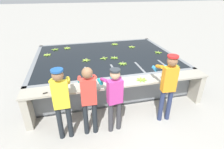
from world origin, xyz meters
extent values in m
plane|color=#A3A099|center=(0.00, 0.00, 0.00)|extent=(80.00, 80.00, 0.00)
cube|color=gray|center=(0.00, 2.20, 0.03)|extent=(4.74, 3.51, 0.06)
cube|color=gray|center=(0.00, 0.51, 0.45)|extent=(4.74, 0.12, 0.90)
cube|color=gray|center=(0.00, 3.90, 0.45)|extent=(4.74, 0.12, 0.90)
cube|color=gray|center=(-2.31, 2.20, 0.45)|extent=(0.12, 3.51, 0.90)
cube|color=gray|center=(2.31, 2.20, 0.45)|extent=(0.12, 3.51, 0.90)
cube|color=black|center=(0.00, 2.20, 0.48)|extent=(4.50, 3.27, 0.83)
cube|color=gray|center=(-1.58, 0.97, 0.45)|extent=(0.06, 0.80, 0.90)
cube|color=gray|center=(-0.79, 0.97, 0.45)|extent=(0.06, 0.80, 0.90)
cube|color=gray|center=(0.00, 0.97, 0.45)|extent=(0.06, 0.80, 0.90)
cube|color=gray|center=(0.79, 0.97, 0.45)|extent=(0.06, 0.80, 0.90)
cube|color=gray|center=(1.58, 0.97, 0.45)|extent=(0.06, 0.80, 0.90)
cube|color=#A8A393|center=(0.00, 0.23, 0.87)|extent=(4.74, 0.45, 0.05)
cube|color=#A8A393|center=(-2.27, 0.23, 0.42)|extent=(0.16, 0.41, 0.85)
cube|color=#A8A393|center=(2.27, 0.23, 0.42)|extent=(0.16, 0.41, 0.85)
cylinder|color=#1E2328|center=(-1.53, -0.37, 0.41)|extent=(0.11, 0.11, 0.82)
cylinder|color=#1E2328|center=(-1.33, -0.37, 0.41)|extent=(0.11, 0.11, 0.82)
cube|color=yellow|center=(-1.43, -0.37, 1.11)|extent=(0.32, 0.17, 0.58)
sphere|color=#896042|center=(-1.43, -0.37, 1.54)|extent=(0.22, 0.22, 0.22)
cylinder|color=#1E5199|center=(-1.43, -0.37, 1.64)|extent=(0.23, 0.23, 0.04)
cylinder|color=yellow|center=(-1.59, -0.11, 1.32)|extent=(0.08, 0.31, 0.18)
cylinder|color=gold|center=(-1.59, 0.14, 1.15)|extent=(0.08, 0.20, 0.08)
cylinder|color=yellow|center=(-1.27, -0.12, 1.32)|extent=(0.08, 0.31, 0.18)
cylinder|color=gold|center=(-1.27, 0.13, 1.15)|extent=(0.08, 0.20, 0.08)
cylinder|color=#1E2328|center=(-0.98, -0.36, 0.41)|extent=(0.11, 0.11, 0.81)
cylinder|color=#1E2328|center=(-0.78, -0.37, 0.41)|extent=(0.11, 0.11, 0.81)
cube|color=#DB3D33|center=(-0.88, -0.36, 1.10)|extent=(0.33, 0.18, 0.58)
sphere|color=#896042|center=(-0.88, -0.36, 1.53)|extent=(0.22, 0.22, 0.22)
cylinder|color=#DB3D33|center=(-1.03, -0.11, 1.30)|extent=(0.09, 0.31, 0.18)
cylinder|color=teal|center=(-1.02, 0.14, 1.14)|extent=(0.09, 0.20, 0.08)
cylinder|color=#DB3D33|center=(-0.71, -0.12, 1.30)|extent=(0.09, 0.31, 0.18)
cylinder|color=teal|center=(-0.70, 0.13, 1.14)|extent=(0.09, 0.20, 0.08)
cylinder|color=#38383D|center=(-0.43, -0.42, 0.38)|extent=(0.11, 0.11, 0.77)
cylinder|color=#38383D|center=(-0.23, -0.39, 0.38)|extent=(0.11, 0.11, 0.77)
cube|color=#BC388E|center=(-0.33, -0.40, 1.04)|extent=(0.34, 0.21, 0.54)
sphere|color=tan|center=(-0.33, -0.40, 1.45)|extent=(0.21, 0.21, 0.21)
cylinder|color=#282D33|center=(-0.33, -0.40, 1.54)|extent=(0.22, 0.22, 0.04)
cylinder|color=#BC388E|center=(-0.53, -0.18, 1.23)|extent=(0.12, 0.32, 0.18)
cylinder|color=teal|center=(-0.56, 0.07, 1.06)|extent=(0.11, 0.21, 0.08)
cylinder|color=#BC388E|center=(-0.21, -0.13, 1.23)|extent=(0.12, 0.32, 0.18)
cylinder|color=teal|center=(-0.24, 0.12, 1.06)|extent=(0.11, 0.21, 0.08)
cylinder|color=navy|center=(0.86, -0.34, 0.42)|extent=(0.11, 0.11, 0.85)
cylinder|color=navy|center=(1.06, -0.36, 0.42)|extent=(0.11, 0.11, 0.85)
cube|color=orange|center=(0.96, -0.35, 1.15)|extent=(0.33, 0.20, 0.60)
sphere|color=#896042|center=(0.96, -0.35, 1.59)|extent=(0.23, 0.23, 0.23)
cylinder|color=red|center=(0.96, -0.35, 1.70)|extent=(0.24, 0.24, 0.04)
cylinder|color=orange|center=(0.82, -0.09, 1.36)|extent=(0.11, 0.31, 0.18)
cylinder|color=teal|center=(0.84, 0.16, 1.20)|extent=(0.10, 0.21, 0.08)
cylinder|color=orange|center=(1.14, -0.11, 1.36)|extent=(0.11, 0.31, 0.18)
cylinder|color=teal|center=(1.16, 0.14, 1.20)|extent=(0.10, 0.21, 0.08)
ellipsoid|color=#75A333|center=(0.38, 1.36, 0.91)|extent=(0.10, 0.17, 0.04)
ellipsoid|color=#75A333|center=(0.34, 1.35, 0.91)|extent=(0.11, 0.17, 0.04)
ellipsoid|color=#75A333|center=(0.31, 1.32, 0.91)|extent=(0.17, 0.07, 0.04)
ellipsoid|color=#75A333|center=(0.32, 1.27, 0.91)|extent=(0.15, 0.14, 0.04)
ellipsoid|color=#75A333|center=(0.37, 1.25, 0.91)|extent=(0.04, 0.17, 0.04)
ellipsoid|color=#75A333|center=(0.41, 1.27, 0.91)|extent=(0.16, 0.13, 0.04)
ellipsoid|color=#75A333|center=(0.42, 1.32, 0.91)|extent=(0.17, 0.08, 0.04)
cylinder|color=tan|center=(0.36, 1.31, 0.95)|extent=(0.03, 0.03, 0.04)
ellipsoid|color=#7FAD33|center=(1.86, 1.99, 0.91)|extent=(0.17, 0.09, 0.04)
ellipsoid|color=#7FAD33|center=(1.91, 1.95, 0.91)|extent=(0.04, 0.17, 0.04)
ellipsoid|color=#7FAD33|center=(1.96, 1.99, 0.91)|extent=(0.17, 0.09, 0.04)
ellipsoid|color=#7FAD33|center=(1.94, 2.05, 0.91)|extent=(0.13, 0.16, 0.04)
ellipsoid|color=#7FAD33|center=(1.88, 2.05, 0.91)|extent=(0.13, 0.16, 0.04)
cylinder|color=tan|center=(1.91, 2.00, 0.95)|extent=(0.03, 0.03, 0.04)
ellipsoid|color=#75A333|center=(0.22, 1.81, 0.91)|extent=(0.08, 0.17, 0.04)
ellipsoid|color=#75A333|center=(0.27, 1.82, 0.91)|extent=(0.14, 0.15, 0.04)
ellipsoid|color=#75A333|center=(0.29, 1.87, 0.91)|extent=(0.17, 0.08, 0.04)
ellipsoid|color=#75A333|center=(0.25, 1.91, 0.91)|extent=(0.08, 0.17, 0.04)
ellipsoid|color=#75A333|center=(0.20, 1.90, 0.91)|extent=(0.14, 0.15, 0.04)
ellipsoid|color=#75A333|center=(0.18, 1.85, 0.91)|extent=(0.17, 0.08, 0.04)
cylinder|color=tan|center=(0.24, 1.86, 0.95)|extent=(0.03, 0.03, 0.04)
ellipsoid|color=#75A333|center=(-1.74, 3.19, 0.91)|extent=(0.10, 0.17, 0.04)
ellipsoid|color=#75A333|center=(-1.68, 3.20, 0.91)|extent=(0.15, 0.14, 0.04)
ellipsoid|color=#75A333|center=(-1.67, 3.27, 0.91)|extent=(0.17, 0.11, 0.04)
ellipsoid|color=#75A333|center=(-1.73, 3.30, 0.91)|extent=(0.07, 0.17, 0.04)
ellipsoid|color=#75A333|center=(-1.78, 3.25, 0.91)|extent=(0.17, 0.06, 0.04)
cylinder|color=tan|center=(-1.72, 3.24, 0.95)|extent=(0.03, 0.03, 0.04)
ellipsoid|color=#9EC642|center=(-1.26, 3.25, 0.91)|extent=(0.08, 0.17, 0.04)
ellipsoid|color=#9EC642|center=(-1.22, 3.29, 0.91)|extent=(0.17, 0.07, 0.04)
ellipsoid|color=#9EC642|center=(-1.24, 3.34, 0.91)|extent=(0.14, 0.15, 0.04)
ellipsoid|color=#9EC642|center=(-1.29, 3.36, 0.91)|extent=(0.08, 0.17, 0.04)
ellipsoid|color=#9EC642|center=(-1.33, 3.32, 0.91)|extent=(0.17, 0.07, 0.04)
ellipsoid|color=#9EC642|center=(-1.31, 3.26, 0.91)|extent=(0.14, 0.15, 0.04)
cylinder|color=tan|center=(-1.27, 3.30, 0.95)|extent=(0.03, 0.03, 0.04)
ellipsoid|color=#7FAD33|center=(-0.12, 1.95, 0.91)|extent=(0.06, 0.17, 0.04)
ellipsoid|color=#7FAD33|center=(-0.16, 1.88, 0.91)|extent=(0.17, 0.06, 0.04)
ellipsoid|color=#7FAD33|center=(-0.10, 1.84, 0.91)|extent=(0.06, 0.17, 0.04)
ellipsoid|color=#7FAD33|center=(-0.05, 1.90, 0.91)|extent=(0.17, 0.06, 0.04)
cylinder|color=tan|center=(-0.11, 1.89, 0.95)|extent=(0.03, 0.03, 0.04)
ellipsoid|color=#93BC3D|center=(1.16, 2.83, 0.91)|extent=(0.17, 0.11, 0.04)
ellipsoid|color=#93BC3D|center=(1.22, 2.80, 0.91)|extent=(0.06, 0.17, 0.04)
ellipsoid|color=#93BC3D|center=(1.26, 2.84, 0.91)|extent=(0.17, 0.06, 0.04)
ellipsoid|color=#93BC3D|center=(1.23, 2.90, 0.91)|extent=(0.11, 0.17, 0.04)
ellipsoid|color=#93BC3D|center=(1.17, 2.89, 0.91)|extent=(0.14, 0.15, 0.04)
cylinder|color=tan|center=(1.21, 2.85, 0.95)|extent=(0.03, 0.03, 0.04)
ellipsoid|color=#9EC642|center=(-1.91, 2.72, 0.91)|extent=(0.17, 0.12, 0.04)
ellipsoid|color=#9EC642|center=(-1.96, 2.75, 0.91)|extent=(0.04, 0.17, 0.04)
ellipsoid|color=#9EC642|center=(-2.01, 2.72, 0.91)|extent=(0.17, 0.12, 0.04)
ellipsoid|color=#9EC642|center=(-2.01, 2.66, 0.91)|extent=(0.17, 0.12, 0.04)
ellipsoid|color=#9EC642|center=(-1.96, 2.64, 0.91)|extent=(0.04, 0.17, 0.04)
ellipsoid|color=#9EC642|center=(-1.91, 2.66, 0.91)|extent=(0.17, 0.12, 0.04)
cylinder|color=tan|center=(-1.96, 2.69, 0.95)|extent=(0.03, 0.03, 0.04)
ellipsoid|color=#8CB738|center=(0.60, 3.34, 0.91)|extent=(0.15, 0.14, 0.04)
ellipsoid|color=#8CB738|center=(0.65, 3.32, 0.91)|extent=(0.05, 0.17, 0.04)
ellipsoid|color=#8CB738|center=(0.69, 3.35, 0.91)|extent=(0.16, 0.12, 0.04)
ellipsoid|color=#8CB738|center=(0.70, 3.39, 0.91)|extent=(0.17, 0.09, 0.04)
ellipsoid|color=#8CB738|center=(0.66, 3.43, 0.91)|extent=(0.09, 0.17, 0.04)
ellipsoid|color=#8CB738|center=(0.62, 3.42, 0.91)|extent=(0.12, 0.16, 0.04)
ellipsoid|color=#8CB738|center=(0.59, 3.38, 0.91)|extent=(0.17, 0.06, 0.04)
cylinder|color=tan|center=(0.64, 3.38, 0.95)|extent=(0.03, 0.03, 0.04)
ellipsoid|color=#75A333|center=(1.85, 0.71, 0.91)|extent=(0.05, 0.17, 0.04)
ellipsoid|color=#75A333|center=(1.89, 0.74, 0.91)|extent=(0.16, 0.12, 0.04)
ellipsoid|color=#75A333|center=(1.89, 0.79, 0.91)|extent=(0.17, 0.09, 0.04)
ellipsoid|color=#75A333|center=(1.86, 0.82, 0.91)|extent=(0.09, 0.17, 0.04)
ellipsoid|color=#75A333|center=(1.81, 0.82, 0.91)|extent=(0.12, 0.16, 0.04)
ellipsoid|color=#75A333|center=(1.79, 0.78, 0.91)|extent=(0.17, 0.06, 0.04)
ellipsoid|color=#75A333|center=(1.80, 0.73, 0.91)|extent=(0.15, 0.14, 0.04)
cylinder|color=tan|center=(1.84, 0.77, 0.95)|extent=(0.03, 0.03, 0.04)
ellipsoid|color=#93BC3D|center=(-0.74, 1.90, 0.91)|extent=(0.15, 0.14, 0.04)
ellipsoid|color=#93BC3D|center=(-0.75, 1.83, 0.91)|extent=(0.17, 0.11, 0.04)
ellipsoid|color=#93BC3D|center=(-0.69, 1.81, 0.91)|extent=(0.06, 0.17, 0.04)
ellipsoid|color=#93BC3D|center=(-0.65, 1.85, 0.91)|extent=(0.17, 0.06, 0.04)
ellipsoid|color=#93BC3D|center=(-0.68, 1.91, 0.91)|extent=(0.11, 0.17, 0.04)
cylinder|color=tan|center=(-0.70, 1.86, 0.95)|extent=(0.03, 0.03, 0.04)
ellipsoid|color=#7FAD33|center=(0.48, 0.22, 0.92)|extent=(0.14, 0.15, 0.04)
ellipsoid|color=#7FAD33|center=(0.46, 0.18, 0.92)|extent=(0.17, 0.04, 0.04)
ellipsoid|color=#7FAD33|center=(0.49, 0.14, 0.92)|extent=(0.13, 0.16, 0.04)
ellipsoid|color=#7FAD33|center=(0.53, 0.13, 0.92)|extent=(0.08, 0.17, 0.04)
ellipsoid|color=#7FAD33|center=(0.57, 0.16, 0.92)|extent=(0.17, 0.10, 0.04)
ellipsoid|color=#7FAD33|center=(0.57, 0.21, 0.92)|extent=(0.17, 0.11, 0.04)
ellipsoid|color=#7FAD33|center=(0.53, 0.23, 0.92)|extent=(0.07, 0.17, 0.04)
cylinder|color=tan|center=(0.52, 0.18, 0.95)|extent=(0.03, 0.03, 0.04)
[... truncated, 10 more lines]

